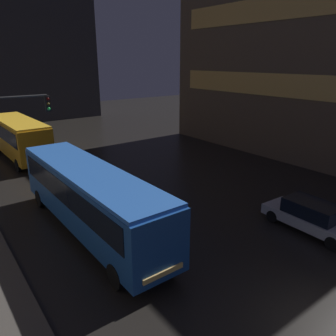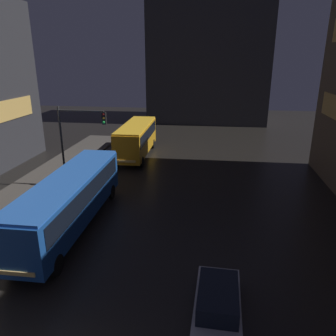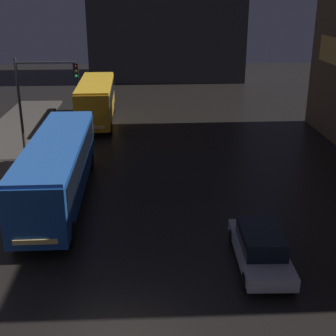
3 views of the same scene
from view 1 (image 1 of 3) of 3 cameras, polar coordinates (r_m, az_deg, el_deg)
building_right_block at (r=32.76m, az=23.58°, el=17.40°), size 10.07×24.16×16.72m
building_far_backdrop at (r=53.48m, az=-24.48°, el=18.70°), size 18.07×12.00×19.70m
bus_near at (r=16.08m, az=-13.51°, el=-4.36°), size 2.66×11.84×3.25m
bus_far at (r=30.24m, az=-24.52°, el=5.24°), size 2.84×9.70×3.37m
car_taxi at (r=17.72m, az=23.65°, el=-7.67°), size 1.94×4.68×1.51m
traffic_light_main at (r=20.49m, az=-25.76°, el=6.09°), size 3.70×0.35×6.42m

